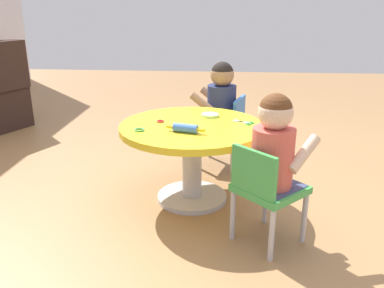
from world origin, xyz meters
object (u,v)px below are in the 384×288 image
Objects in this scene: seated_child_left at (274,145)px; rolling_pin at (185,128)px; child_chair_right at (225,127)px; seated_child_right at (221,97)px; child_chair_left at (266,189)px; craft_table at (192,143)px; craft_scissors at (246,123)px.

seated_child_left is 0.54m from rolling_pin.
child_chair_right is 1.05× the size of seated_child_right.
seated_child_left is at bearing -165.24° from seated_child_right.
rolling_pin is at bearing 54.86° from child_chair_left.
craft_scissors is at bearing -80.38° from craft_table.
child_chair_left reaches higher than craft_table.
rolling_pin is at bearing 162.94° from child_chair_right.
seated_child_left is 1.07m from child_chair_right.
seated_child_left is at bearing -120.95° from rolling_pin.
seated_child_left and seated_child_right have the same top height.
craft_scissors is (-0.53, -0.12, 0.19)m from child_chair_right.
craft_table is 0.64m from seated_child_left.
seated_child_right is 3.62× the size of craft_scissors.
craft_scissors is at bearing 9.30° from child_chair_left.
seated_child_left is 1.00× the size of seated_child_right.
rolling_pin reaches higher than child_chair_right.
craft_table is at bearing -8.57° from rolling_pin.
craft_scissors is (0.05, -0.32, 0.12)m from craft_table.
seated_child_left is 1.07m from seated_child_right.
child_chair_left is 1.05× the size of seated_child_left.
child_chair_right is at bearing 12.77° from craft_scissors.
craft_table is 1.71× the size of seated_child_left.
seated_child_left is 2.24× the size of rolling_pin.
seated_child_left reaches higher than rolling_pin.
craft_table is 0.62m from child_chair_right.
child_chair_right is at bearing 11.06° from child_chair_left.
seated_child_left is (-0.44, -0.44, 0.16)m from craft_table.
child_chair_left reaches higher than craft_scissors.
seated_child_right reaches higher than child_chair_left.
seated_child_right is at bearing 12.94° from child_chair_left.
child_chair_right is (1.05, 0.20, 0.00)m from child_chair_left.
craft_table is 1.71× the size of seated_child_right.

